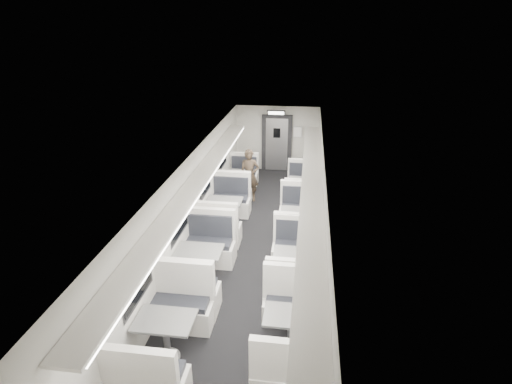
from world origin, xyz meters
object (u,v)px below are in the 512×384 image
(booth_left_b, at_px, (225,213))
(booth_left_a, at_px, (240,181))
(booth_right_b, at_px, (298,225))
(booth_right_c, at_px, (295,270))
(passenger, at_px, (249,175))
(booth_left_c, at_px, (200,266))
(booth_right_d, at_px, (290,333))
(exit_sign, at_px, (276,113))
(booth_left_d, at_px, (167,338))
(vestibule_door, at_px, (277,144))
(booth_right_a, at_px, (301,189))

(booth_left_b, bearing_deg, booth_left_a, 90.00)
(booth_right_b, bearing_deg, booth_right_c, -90.00)
(passenger, bearing_deg, booth_left_c, -98.68)
(booth_right_c, bearing_deg, booth_left_c, -174.94)
(booth_left_c, bearing_deg, booth_right_c, 5.06)
(booth_right_d, distance_m, exit_sign, 8.71)
(booth_left_d, bearing_deg, booth_right_c, 48.52)
(booth_right_b, bearing_deg, booth_left_b, 169.85)
(exit_sign, bearing_deg, vestibule_door, 90.00)
(passenger, bearing_deg, booth_left_a, 119.28)
(booth_right_b, relative_size, booth_right_c, 0.99)
(booth_left_d, height_order, vestibule_door, vestibule_door)
(booth_left_a, relative_size, booth_right_a, 1.02)
(booth_left_a, relative_size, vestibule_door, 0.94)
(booth_right_a, relative_size, booth_right_b, 0.87)
(booth_right_c, bearing_deg, booth_left_d, -131.48)
(booth_right_d, bearing_deg, exit_sign, 96.75)
(booth_left_a, height_order, booth_right_b, booth_right_b)
(booth_right_d, bearing_deg, booth_right_b, 90.00)
(passenger, relative_size, exit_sign, 2.65)
(booth_left_b, distance_m, vestibule_door, 4.85)
(exit_sign, bearing_deg, booth_left_c, -98.39)
(booth_right_b, relative_size, passenger, 1.36)
(booth_left_d, bearing_deg, booth_left_c, 90.00)
(booth_left_c, relative_size, booth_right_b, 1.06)
(booth_left_a, xyz_separation_m, booth_right_c, (2.00, -4.89, 0.05))
(booth_left_b, relative_size, booth_right_d, 1.04)
(booth_left_c, distance_m, booth_right_a, 5.10)
(booth_right_d, distance_m, vestibule_door, 9.01)
(booth_left_a, distance_m, booth_left_b, 2.50)
(booth_right_c, xyz_separation_m, exit_sign, (-1.00, 6.61, 1.88))
(booth_left_c, height_order, booth_right_b, booth_left_c)
(booth_right_b, xyz_separation_m, passenger, (-1.60, 2.23, 0.42))
(booth_right_a, distance_m, booth_right_d, 6.35)
(booth_left_b, height_order, booth_right_b, booth_left_b)
(booth_right_c, height_order, exit_sign, exit_sign)
(booth_left_d, height_order, booth_right_c, booth_left_d)
(booth_left_b, height_order, exit_sign, exit_sign)
(booth_right_b, relative_size, booth_right_d, 1.01)
(booth_left_b, height_order, vestibule_door, vestibule_door)
(booth_left_a, distance_m, exit_sign, 2.77)
(booth_left_a, xyz_separation_m, booth_left_b, (0.00, -2.50, 0.06))
(booth_right_d, bearing_deg, booth_left_b, 115.30)
(booth_left_b, distance_m, booth_right_b, 2.03)
(booth_left_b, distance_m, booth_right_a, 2.92)
(vestibule_door, height_order, exit_sign, exit_sign)
(booth_right_b, bearing_deg, passenger, 125.55)
(booth_left_b, relative_size, booth_right_c, 1.02)
(booth_left_d, xyz_separation_m, exit_sign, (1.00, 8.87, 1.87))
(booth_right_d, height_order, exit_sign, exit_sign)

